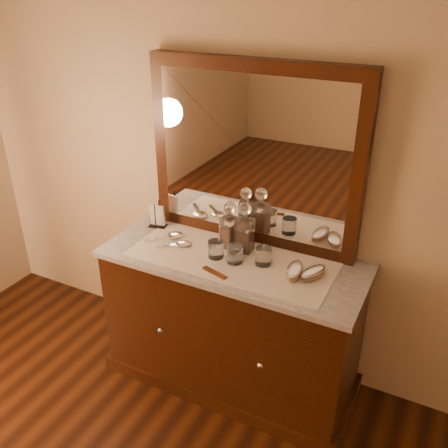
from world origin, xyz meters
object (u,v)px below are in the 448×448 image
(pin_dish, at_px, (232,257))
(comb, at_px, (215,273))
(dresser_cabinet, at_px, (232,323))
(brush_far, at_px, (313,273))
(decanter_left, at_px, (230,230))
(hand_mirror_inner, at_px, (180,244))
(hand_mirror_outer, at_px, (170,236))
(brush_near, at_px, (294,271))
(napkin_rack, at_px, (157,217))
(mirror_frame, at_px, (253,156))
(decanter_right, at_px, (245,232))

(pin_dish, distance_m, comb, 0.18)
(dresser_cabinet, relative_size, brush_far, 7.57)
(decanter_left, bearing_deg, hand_mirror_inner, -154.73)
(decanter_left, distance_m, hand_mirror_outer, 0.37)
(decanter_left, height_order, brush_far, decanter_left)
(dresser_cabinet, xyz_separation_m, brush_near, (0.36, -0.02, 0.47))
(decanter_left, distance_m, hand_mirror_inner, 0.29)
(napkin_rack, xyz_separation_m, decanter_left, (0.50, -0.03, 0.05))
(comb, xyz_separation_m, brush_near, (0.37, 0.17, 0.02))
(napkin_rack, distance_m, brush_near, 0.93)
(brush_near, height_order, hand_mirror_inner, brush_near)
(comb, distance_m, napkin_rack, 0.64)
(napkin_rack, bearing_deg, hand_mirror_outer, -31.49)
(mirror_frame, relative_size, hand_mirror_outer, 5.89)
(hand_mirror_inner, bearing_deg, dresser_cabinet, 3.36)
(pin_dish, height_order, brush_far, brush_far)
(pin_dish, height_order, hand_mirror_outer, hand_mirror_outer)
(dresser_cabinet, distance_m, hand_mirror_inner, 0.55)
(comb, relative_size, brush_near, 0.83)
(dresser_cabinet, bearing_deg, hand_mirror_outer, 175.13)
(decanter_right, relative_size, brush_far, 1.57)
(pin_dish, relative_size, hand_mirror_inner, 0.42)
(brush_near, relative_size, brush_far, 1.01)
(pin_dish, bearing_deg, brush_near, -1.41)
(mirror_frame, relative_size, comb, 7.74)
(dresser_cabinet, xyz_separation_m, brush_far, (0.45, 0.01, 0.47))
(decanter_right, bearing_deg, brush_far, -11.69)
(pin_dish, height_order, decanter_right, decanter_right)
(decanter_right, distance_m, hand_mirror_outer, 0.46)
(comb, xyz_separation_m, napkin_rack, (-0.55, 0.31, 0.06))
(mirror_frame, xyz_separation_m, brush_far, (0.45, -0.24, -0.47))
(mirror_frame, xyz_separation_m, napkin_rack, (-0.56, -0.12, -0.44))
(dresser_cabinet, bearing_deg, pin_dish, -69.84)
(decanter_left, xyz_separation_m, decanter_right, (0.09, -0.00, 0.01))
(hand_mirror_outer, height_order, hand_mirror_inner, hand_mirror_outer)
(hand_mirror_inner, bearing_deg, mirror_frame, 39.77)
(pin_dish, xyz_separation_m, hand_mirror_outer, (-0.42, 0.04, 0.00))
(napkin_rack, relative_size, decanter_right, 0.55)
(pin_dish, bearing_deg, hand_mirror_outer, 174.12)
(decanter_right, bearing_deg, dresser_cabinet, -104.74)
(brush_far, bearing_deg, mirror_frame, 152.17)
(mirror_frame, height_order, decanter_right, mirror_frame)
(napkin_rack, distance_m, brush_far, 1.02)
(decanter_right, xyz_separation_m, hand_mirror_outer, (-0.44, -0.06, -0.10))
(brush_near, bearing_deg, hand_mirror_outer, 176.16)
(pin_dish, bearing_deg, decanter_right, 77.79)
(hand_mirror_inner, bearing_deg, decanter_right, 18.60)
(napkin_rack, xyz_separation_m, hand_mirror_inner, (0.25, -0.14, -0.05))
(dresser_cabinet, distance_m, decanter_left, 0.56)
(comb, height_order, hand_mirror_inner, hand_mirror_inner)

